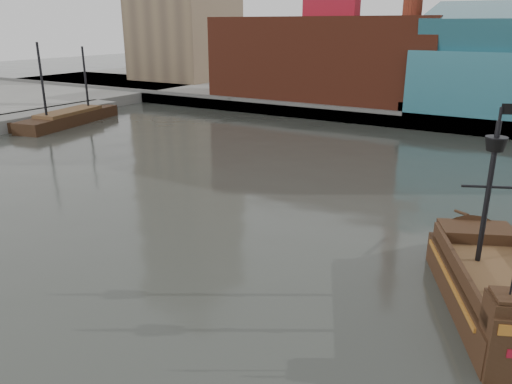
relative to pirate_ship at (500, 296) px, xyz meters
The scene contains 6 objects.
ground 18.55m from the pirate_ship, 141.67° to the right, with size 400.00×400.00×0.00m, color #272924.
promenade_far 81.82m from the pirate_ship, 100.23° to the left, with size 220.00×60.00×2.00m, color slate.
seawall 53.04m from the pirate_ship, 105.89° to the left, with size 220.00×1.00×2.60m, color #4C4C49.
pier 74.85m from the pirate_ship, 165.68° to the left, with size 6.00×40.00×2.00m, color slate.
pirate_ship is the anchor object (origin of this frame).
docked_vessel 72.41m from the pirate_ship, 158.93° to the left, with size 8.44×20.86×13.84m.
Camera 1 is at (15.40, -16.95, 15.72)m, focal length 35.00 mm.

